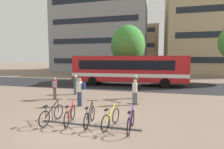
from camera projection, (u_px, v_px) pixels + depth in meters
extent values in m
plane|color=#7A6656|center=(81.00, 122.00, 7.69)|extent=(200.00, 200.00, 0.00)
cube|color=#232326|center=(124.00, 85.00, 18.67)|extent=(80.00, 7.20, 0.01)
cube|color=red|center=(129.00, 68.00, 18.37)|extent=(12.12, 3.18, 2.70)
cube|color=white|center=(128.00, 74.00, 18.43)|extent=(12.14, 3.20, 0.36)
cube|color=black|center=(182.00, 58.00, 17.26)|extent=(1.12, 2.34, 0.40)
cube|color=black|center=(187.00, 66.00, 17.24)|extent=(0.20, 2.19, 1.40)
cube|color=black|center=(127.00, 64.00, 19.60)|extent=(9.83, 0.58, 0.97)
cube|color=black|center=(125.00, 65.00, 17.17)|extent=(9.83, 0.58, 0.97)
cylinder|color=black|center=(162.00, 80.00, 18.94)|extent=(1.01, 0.35, 1.00)
cylinder|color=black|center=(165.00, 83.00, 16.68)|extent=(1.01, 0.35, 1.00)
cylinder|color=black|center=(98.00, 79.00, 20.31)|extent=(1.01, 0.35, 1.00)
cylinder|color=black|center=(93.00, 81.00, 18.05)|extent=(1.01, 0.35, 1.00)
cube|color=#47474C|center=(89.00, 125.00, 7.30)|extent=(4.51, 0.09, 0.06)
cylinder|color=#47474C|center=(52.00, 115.00, 7.70)|extent=(0.04, 0.04, 0.70)
cylinder|color=#47474C|center=(70.00, 116.00, 7.49)|extent=(0.04, 0.04, 0.70)
cylinder|color=#47474C|center=(89.00, 118.00, 7.27)|extent=(0.04, 0.04, 0.70)
cylinder|color=#47474C|center=(109.00, 120.00, 7.06)|extent=(0.04, 0.04, 0.70)
cylinder|color=#47474C|center=(131.00, 122.00, 6.85)|extent=(0.04, 0.04, 0.70)
torus|color=black|center=(59.00, 112.00, 8.12)|extent=(0.08, 0.71, 0.70)
torus|color=black|center=(44.00, 119.00, 7.15)|extent=(0.08, 0.71, 0.70)
cube|color=black|center=(52.00, 108.00, 7.62)|extent=(0.08, 0.92, 0.58)
cylinder|color=black|center=(46.00, 112.00, 7.22)|extent=(0.03, 0.03, 0.55)
cube|color=black|center=(45.00, 106.00, 7.19)|extent=(0.11, 0.23, 0.05)
cylinder|color=black|center=(58.00, 106.00, 8.07)|extent=(0.03, 0.03, 0.65)
cylinder|color=black|center=(58.00, 99.00, 8.04)|extent=(0.52, 0.06, 0.03)
torus|color=black|center=(73.00, 112.00, 8.08)|extent=(0.18, 0.70, 0.70)
torus|color=black|center=(67.00, 120.00, 7.07)|extent=(0.18, 0.70, 0.70)
cube|color=red|center=(70.00, 109.00, 7.56)|extent=(0.22, 0.91, 0.58)
cylinder|color=red|center=(67.00, 113.00, 7.14)|extent=(0.04, 0.04, 0.55)
cube|color=black|center=(67.00, 107.00, 7.12)|extent=(0.14, 0.24, 0.05)
cylinder|color=red|center=(73.00, 106.00, 8.03)|extent=(0.04, 0.04, 0.65)
cylinder|color=black|center=(73.00, 99.00, 8.00)|extent=(0.52, 0.13, 0.03)
torus|color=black|center=(93.00, 113.00, 7.89)|extent=(0.11, 0.70, 0.70)
torus|color=black|center=(86.00, 121.00, 6.88)|extent=(0.11, 0.70, 0.70)
cube|color=black|center=(90.00, 110.00, 7.37)|extent=(0.12, 0.92, 0.58)
cylinder|color=black|center=(87.00, 114.00, 6.96)|extent=(0.03, 0.03, 0.55)
cube|color=black|center=(87.00, 108.00, 6.93)|extent=(0.12, 0.23, 0.05)
cylinder|color=black|center=(92.00, 107.00, 7.84)|extent=(0.04, 0.04, 0.65)
cylinder|color=black|center=(92.00, 100.00, 7.81)|extent=(0.52, 0.08, 0.03)
torus|color=black|center=(116.00, 116.00, 7.58)|extent=(0.19, 0.70, 0.70)
torus|color=black|center=(105.00, 123.00, 6.66)|extent=(0.19, 0.70, 0.70)
cube|color=yellow|center=(111.00, 112.00, 7.11)|extent=(0.22, 0.91, 0.58)
cylinder|color=yellow|center=(106.00, 116.00, 6.73)|extent=(0.04, 0.04, 0.55)
cube|color=black|center=(106.00, 110.00, 6.70)|extent=(0.14, 0.24, 0.05)
cylinder|color=yellow|center=(116.00, 109.00, 7.53)|extent=(0.04, 0.04, 0.65)
cylinder|color=black|center=(116.00, 102.00, 7.50)|extent=(0.51, 0.13, 0.03)
torus|color=black|center=(133.00, 118.00, 7.30)|extent=(0.07, 0.71, 0.70)
torus|color=black|center=(129.00, 127.00, 6.33)|extent=(0.07, 0.71, 0.70)
cube|color=#702893|center=(131.00, 114.00, 6.81)|extent=(0.07, 0.92, 0.58)
cylinder|color=#702893|center=(129.00, 119.00, 6.40)|extent=(0.03, 0.03, 0.55)
cube|color=black|center=(129.00, 112.00, 6.37)|extent=(0.11, 0.22, 0.05)
cylinder|color=#702893|center=(133.00, 111.00, 7.26)|extent=(0.03, 0.03, 0.65)
cylinder|color=black|center=(133.00, 104.00, 7.23)|extent=(0.52, 0.05, 0.03)
cube|color=#2D3851|center=(135.00, 92.00, 12.30)|extent=(0.28, 0.31, 0.92)
cylinder|color=#23664C|center=(135.00, 82.00, 12.23)|extent=(0.44, 0.44, 0.59)
sphere|color=beige|center=(135.00, 77.00, 12.19)|extent=(0.22, 0.22, 0.22)
cube|color=maroon|center=(136.00, 82.00, 11.97)|extent=(0.33, 0.27, 0.40)
cube|color=#47382D|center=(55.00, 94.00, 12.02)|extent=(0.31, 0.33, 0.81)
cylinder|color=maroon|center=(54.00, 84.00, 11.95)|extent=(0.47, 0.47, 0.57)
sphere|color=#936B4C|center=(54.00, 79.00, 11.92)|extent=(0.22, 0.22, 0.22)
cube|color=slate|center=(55.00, 84.00, 11.71)|extent=(0.33, 0.31, 0.40)
cube|color=#2D3851|center=(80.00, 99.00, 10.34)|extent=(0.30, 0.25, 0.90)
cylinder|color=beige|center=(79.00, 86.00, 10.27)|extent=(0.40, 0.40, 0.63)
sphere|color=#936B4C|center=(79.00, 80.00, 10.23)|extent=(0.22, 0.22, 0.22)
cube|color=navy|center=(84.00, 86.00, 10.26)|extent=(0.23, 0.31, 0.40)
cube|color=#565660|center=(76.00, 90.00, 13.70)|extent=(0.31, 0.28, 0.81)
cylinder|color=#23664C|center=(76.00, 81.00, 13.63)|extent=(0.44, 0.44, 0.58)
sphere|color=beige|center=(76.00, 76.00, 13.59)|extent=(0.22, 0.22, 0.22)
cube|color=maroon|center=(73.00, 81.00, 13.77)|extent=(0.26, 0.32, 0.40)
cube|color=#565660|center=(135.00, 99.00, 10.60)|extent=(0.32, 0.29, 0.81)
cylinder|color=beige|center=(135.00, 88.00, 10.53)|extent=(0.45, 0.45, 0.57)
sphere|color=tan|center=(135.00, 81.00, 10.49)|extent=(0.22, 0.22, 0.22)
cube|color=black|center=(139.00, 87.00, 10.58)|extent=(0.28, 0.33, 0.40)
cylinder|color=brown|center=(128.00, 71.00, 22.29)|extent=(0.32, 0.32, 2.47)
ellipsoid|color=#388433|center=(128.00, 45.00, 21.97)|extent=(4.42, 4.42, 5.16)
cube|color=gray|center=(101.00, 36.00, 39.59)|extent=(20.70, 11.34, 16.42)
cube|color=black|center=(93.00, 61.00, 34.62)|extent=(18.22, 0.06, 1.10)
cube|color=black|center=(93.00, 41.00, 34.23)|extent=(18.22, 0.06, 1.10)
cube|color=black|center=(93.00, 20.00, 33.85)|extent=(18.22, 0.06, 1.10)
cube|color=tan|center=(218.00, 29.00, 34.60)|extent=(20.49, 12.68, 17.80)
cube|color=tan|center=(131.00, 48.00, 51.90)|extent=(16.08, 11.96, 12.13)
cube|color=black|center=(128.00, 60.00, 46.43)|extent=(14.15, 0.06, 1.10)
cube|color=black|center=(128.00, 46.00, 46.05)|extent=(14.15, 0.06, 1.10)
cube|color=black|center=(128.00, 31.00, 45.67)|extent=(14.15, 0.06, 1.10)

